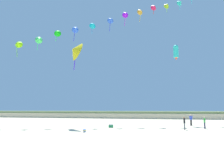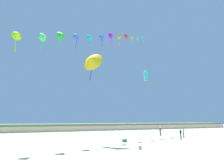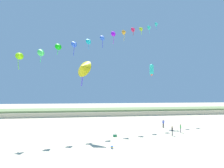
% 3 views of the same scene
% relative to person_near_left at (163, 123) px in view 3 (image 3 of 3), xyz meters
% --- Properties ---
extents(ground_plane, '(240.00, 240.00, 0.00)m').
position_rel_person_near_left_xyz_m(ground_plane, '(-11.94, -14.83, -0.99)').
color(ground_plane, beige).
extents(dune_ridge, '(120.00, 13.03, 1.93)m').
position_rel_person_near_left_xyz_m(dune_ridge, '(-11.94, 26.39, -0.03)').
color(dune_ridge, beige).
rests_on(dune_ridge, ground).
extents(person_near_left, '(0.55, 0.39, 1.71)m').
position_rel_person_near_left_xyz_m(person_near_left, '(0.00, 0.00, 0.00)').
color(person_near_left, black).
rests_on(person_near_left, ground).
extents(person_near_right, '(0.34, 0.50, 1.54)m').
position_rel_person_near_left_xyz_m(person_near_right, '(0.95, -4.96, -0.10)').
color(person_near_right, '#282D4C').
rests_on(person_near_right, ground).
extents(person_mid_center, '(0.21, 0.55, 1.57)m').
position_rel_person_near_left_xyz_m(person_mid_center, '(-1.73, -7.00, -0.08)').
color(person_mid_center, '#474C56').
rests_on(person_mid_center, ground).
extents(kite_banner_string, '(37.23, 21.51, 25.89)m').
position_rel_person_near_left_xyz_m(kite_banner_string, '(-15.24, -2.11, 16.01)').
color(kite_banner_string, '#D16B0D').
extents(large_kite_low_lead, '(0.94, 0.93, 2.67)m').
position_rel_person_near_left_xyz_m(large_kite_low_lead, '(-1.63, 1.82, 11.28)').
color(large_kite_low_lead, '#30DBC5').
extents(large_kite_mid_trail, '(3.27, 3.28, 4.40)m').
position_rel_person_near_left_xyz_m(large_kite_mid_trail, '(-16.41, -6.71, 10.03)').
color(large_kite_mid_trail, yellow).
extents(beach_cooler, '(0.58, 0.41, 0.46)m').
position_rel_person_near_left_xyz_m(beach_cooler, '(-11.16, -6.04, -0.78)').
color(beach_cooler, '#23844C').
rests_on(beach_cooler, ground).
extents(beach_ball, '(0.36, 0.36, 0.36)m').
position_rel_person_near_left_xyz_m(beach_ball, '(-12.59, -12.22, -0.81)').
color(beach_ball, blue).
rests_on(beach_ball, ground).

